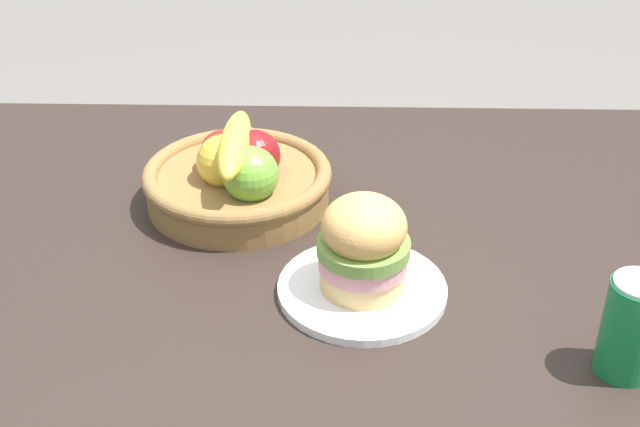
{
  "coord_description": "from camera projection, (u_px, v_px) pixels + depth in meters",
  "views": [
    {
      "loc": [
        0.06,
        -1.03,
        1.41
      ],
      "look_at": [
        0.04,
        -0.04,
        0.81
      ],
      "focal_mm": 46.96,
      "sensor_mm": 36.0,
      "label": 1
    }
  ],
  "objects": [
    {
      "name": "sandwich",
      "position": [
        364.0,
        244.0,
        1.06
      ],
      "size": [
        0.12,
        0.12,
        0.13
      ],
      "color": "#E5BC75",
      "rests_on": "plate"
    },
    {
      "name": "plate",
      "position": [
        362.0,
        289.0,
        1.1
      ],
      "size": [
        0.22,
        0.22,
        0.01
      ],
      "primitive_type": "cylinder",
      "color": "white",
      "rests_on": "dining_table"
    },
    {
      "name": "dining_table",
      "position": [
        296.0,
        288.0,
        1.28
      ],
      "size": [
        1.4,
        0.9,
        0.75
      ],
      "color": "#2D231E",
      "rests_on": "ground_plane"
    },
    {
      "name": "fruit_basket",
      "position": [
        238.0,
        175.0,
        1.27
      ],
      "size": [
        0.29,
        0.29,
        0.14
      ],
      "color": "olive",
      "rests_on": "dining_table"
    },
    {
      "name": "soda_can",
      "position": [
        631.0,
        327.0,
        0.94
      ],
      "size": [
        0.07,
        0.07,
        0.13
      ],
      "color": "#147238",
      "rests_on": "dining_table"
    }
  ]
}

